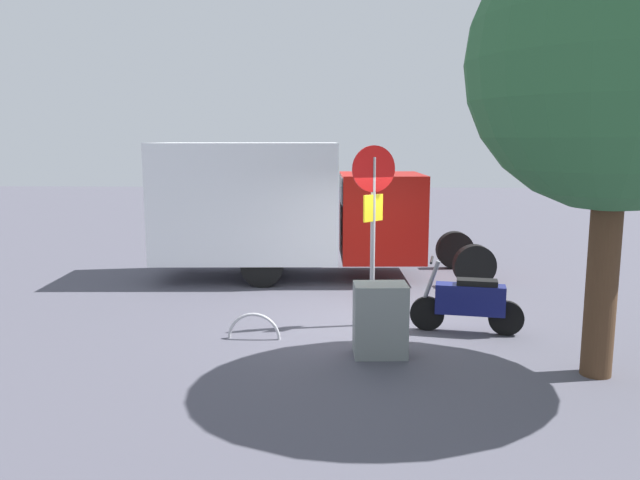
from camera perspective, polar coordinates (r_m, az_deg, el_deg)
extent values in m
plane|color=#4A4955|center=(10.95, 5.21, -7.33)|extent=(60.00, 60.00, 0.00)
cylinder|color=black|center=(13.29, -5.32, -2.38)|extent=(0.91, 0.29, 0.90)
cylinder|color=black|center=(15.15, -4.70, -0.93)|extent=(0.91, 0.29, 0.90)
cylinder|color=black|center=(13.66, 13.96, -2.30)|extent=(0.91, 0.29, 0.90)
cylinder|color=black|center=(15.47, 12.25, -0.90)|extent=(0.91, 0.29, 0.90)
cube|color=white|center=(14.07, -6.69, 3.57)|extent=(4.12, 2.38, 2.58)
cube|color=#A5110B|center=(14.09, 5.60, 2.20)|extent=(1.89, 2.18, 1.90)
cube|color=black|center=(14.03, 5.64, 4.63)|extent=(1.91, 2.02, 0.60)
cylinder|color=black|center=(10.46, 9.79, -6.64)|extent=(0.57, 0.20, 0.56)
cylinder|color=black|center=(10.48, 16.68, -6.87)|extent=(0.57, 0.20, 0.56)
cube|color=navy|center=(10.38, 13.57, -5.29)|extent=(1.14, 0.51, 0.48)
cube|color=black|center=(10.32, 14.18, -3.86)|extent=(0.68, 0.39, 0.12)
cylinder|color=slate|center=(10.32, 10.15, -3.72)|extent=(0.29, 0.12, 0.69)
cylinder|color=black|center=(10.25, 10.20, -1.81)|extent=(0.14, 0.55, 0.04)
cylinder|color=#9E9EA3|center=(10.36, 4.85, -0.26)|extent=(0.08, 0.08, 2.83)
cylinder|color=red|center=(10.21, 4.94, 6.51)|extent=(0.71, 0.32, 0.76)
cube|color=yellow|center=(10.26, 4.90, 2.94)|extent=(0.33, 0.33, 0.44)
cylinder|color=#47301E|center=(8.92, 24.46, -2.84)|extent=(0.40, 0.40, 2.76)
sphere|color=#2B5D35|center=(8.80, 25.67, 14.57)|extent=(3.75, 3.75, 3.75)
cube|color=slate|center=(9.11, 5.53, -7.29)|extent=(0.79, 0.58, 1.06)
torus|color=#B7B7BC|center=(9.99, -6.06, -8.99)|extent=(0.85, 0.10, 0.85)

